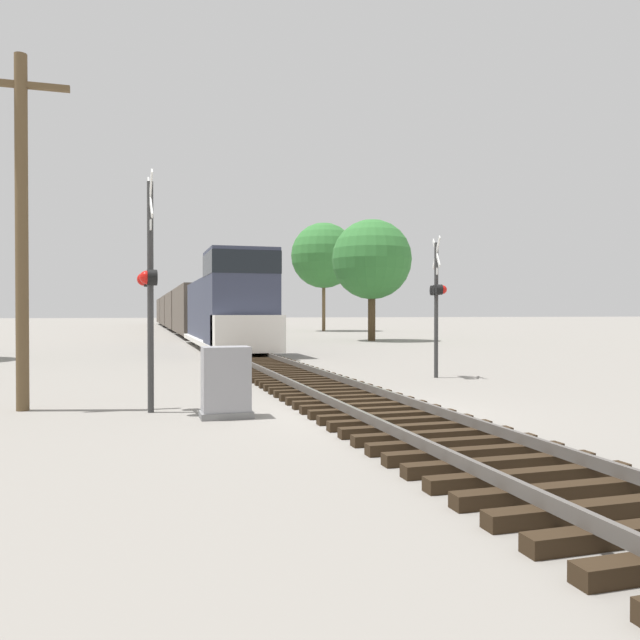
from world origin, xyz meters
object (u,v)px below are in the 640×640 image
freight_train (182,311)px  crossing_signal_far (437,295)px  tree_deep_background (324,256)px  relay_cabinet (226,383)px  utility_pole (22,224)px  crossing_signal_near (149,282)px  tree_mid_background (372,260)px

freight_train → crossing_signal_far: 48.41m
crossing_signal_far → tree_deep_background: (9.68, 44.17, 5.24)m
relay_cabinet → utility_pole: bearing=152.8°
crossing_signal_far → utility_pole: (-10.71, -3.30, 1.22)m
crossing_signal_far → relay_cabinet: 8.89m
crossing_signal_near → crossing_signal_far: size_ratio=1.11×
tree_mid_background → crossing_signal_far: bearing=-106.3°
relay_cabinet → tree_deep_background: tree_deep_background is taller
freight_train → tree_deep_background: (13.93, -4.05, 5.65)m
utility_pole → tree_mid_background: tree_mid_background is taller
freight_train → crossing_signal_near: crossing_signal_near is taller
relay_cabinet → tree_deep_background: (16.64, 49.39, 7.05)m
relay_cabinet → tree_deep_background: bearing=71.4°
crossing_signal_near → crossing_signal_far: bearing=113.2°
crossing_signal_far → utility_pole: utility_pole is taller
freight_train → relay_cabinet: (-2.72, -53.44, -1.40)m
crossing_signal_near → freight_train: bearing=171.7°
crossing_signal_far → utility_pole: bearing=121.0°
relay_cabinet → utility_pole: utility_pole is taller
tree_deep_background → freight_train: bearing=163.8°
crossing_signal_far → tree_mid_background: (6.63, 22.63, 3.01)m
relay_cabinet → tree_mid_background: size_ratio=0.16×
freight_train → utility_pole: 51.95m
crossing_signal_near → crossing_signal_far: crossing_signal_near is taller
crossing_signal_far → tree_mid_background: size_ratio=0.51×
tree_deep_background → crossing_signal_near: bearing=-110.4°
crossing_signal_near → relay_cabinet: size_ratio=3.54×
crossing_signal_near → tree_mid_background: bearing=147.1°
crossing_signal_far → utility_pole: size_ratio=0.59×
relay_cabinet → tree_mid_background: tree_mid_background is taller
utility_pole → tree_deep_background: size_ratio=0.64×
relay_cabinet → crossing_signal_far: bearing=36.9°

